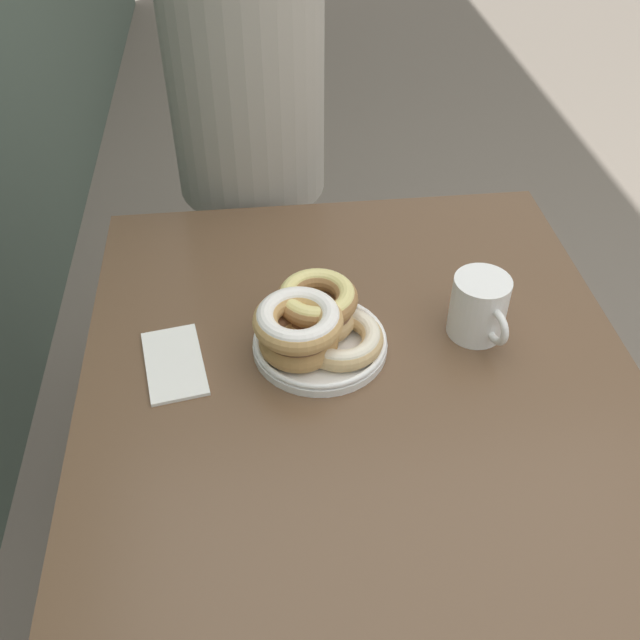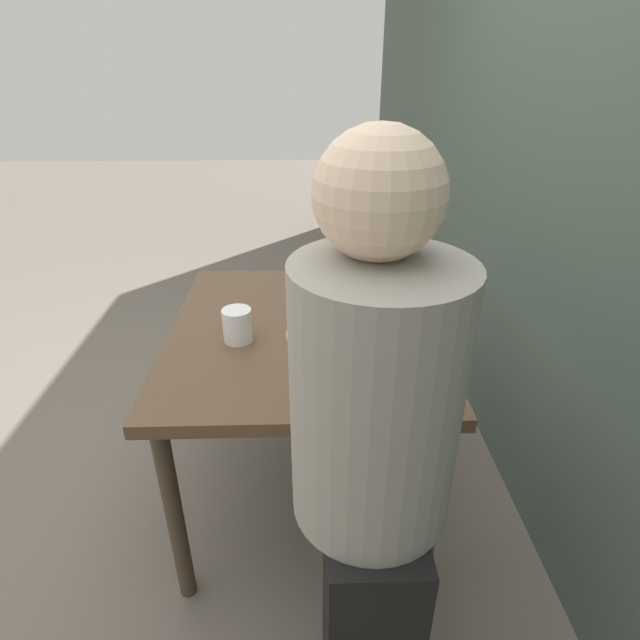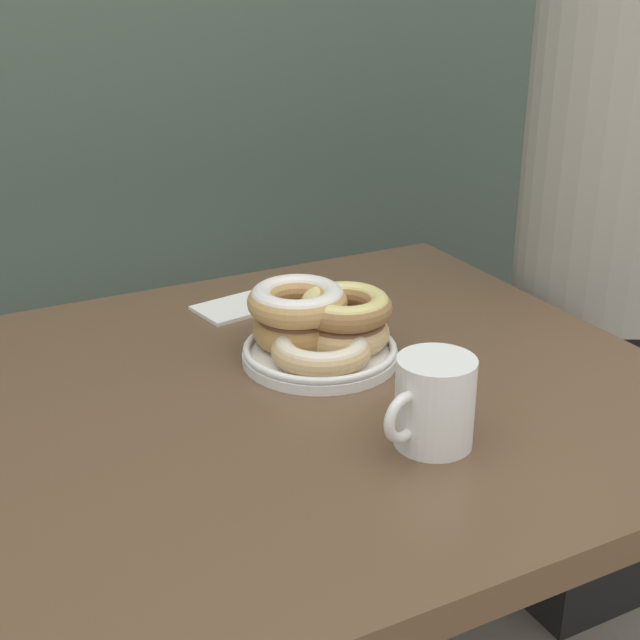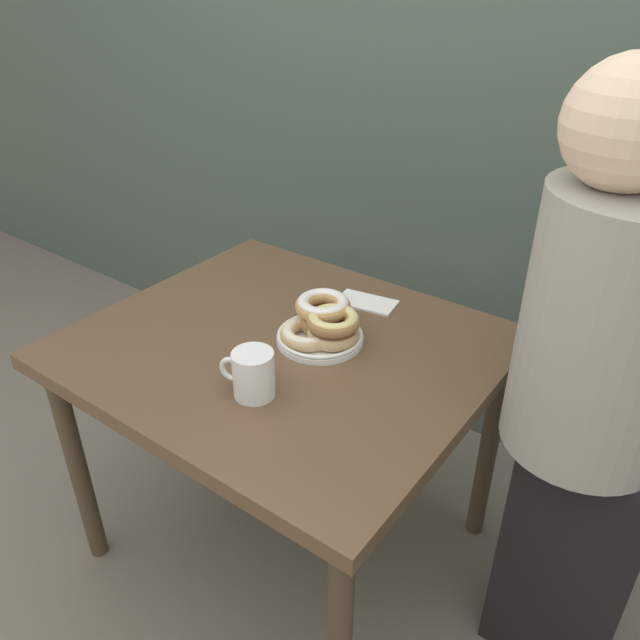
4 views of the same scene
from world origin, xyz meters
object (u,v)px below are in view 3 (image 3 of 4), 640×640
donut_plate (320,327)px  person_figure (614,248)px  coffee_mug (434,402)px  napkin (246,305)px  dining_table (293,441)px

donut_plate → person_figure: bearing=7.4°
donut_plate → person_figure: (0.61, 0.08, -0.00)m
coffee_mug → person_figure: 0.70m
coffee_mug → napkin: (-0.02, 0.48, -0.05)m
coffee_mug → napkin: size_ratio=0.73×
donut_plate → coffee_mug: (0.01, -0.26, 0.01)m
dining_table → napkin: size_ratio=5.75×
dining_table → coffee_mug: 0.25m
napkin → donut_plate: bearing=-86.1°
donut_plate → napkin: (-0.02, 0.22, -0.04)m
dining_table → napkin: bearing=78.5°
napkin → person_figure: bearing=-12.6°
napkin → dining_table: bearing=-101.5°
coffee_mug → napkin: 0.49m
dining_table → donut_plate: size_ratio=4.09×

